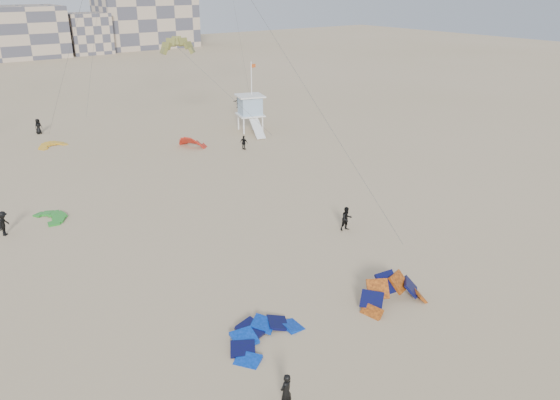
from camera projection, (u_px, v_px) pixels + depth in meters
ground at (281, 345)px, 28.17m from camera, size 320.00×320.00×0.00m
kite_ground_blue at (264, 340)px, 28.59m from camera, size 5.35×5.51×1.93m
kite_ground_orange at (393, 304)px, 31.78m from camera, size 4.78×4.75×4.32m
kite_ground_green at (51, 219)px, 43.15m from camera, size 3.57×3.41×0.73m
kite_ground_red_far at (193, 146)px, 62.00m from camera, size 4.55×4.51×3.42m
kite_ground_yellow at (53, 146)px, 62.02m from camera, size 3.68×3.81×1.27m
kitesurfer_main at (286, 392)px, 23.67m from camera, size 0.74×0.57×1.81m
kitesurfer_b at (347, 219)px, 40.84m from camera, size 1.00×0.83×1.86m
kitesurfer_c at (4, 223)px, 40.01m from camera, size 1.30×1.39×1.89m
kitesurfer_d at (244, 143)px, 60.58m from camera, size 0.78×1.00×1.58m
kitesurfer_e at (38, 126)px, 66.80m from camera, size 1.07×0.88×1.87m
kitesurfer_f at (238, 102)px, 80.45m from camera, size 0.91×1.66×1.70m
kite_fly_olive at (177, 47)px, 60.63m from camera, size 9.71×10.28×11.20m
lifeguard_tower_near at (250, 113)px, 67.61m from camera, size 3.94×6.58×4.49m
flagpole at (252, 95)px, 67.27m from camera, size 0.69×0.11×8.46m
condo_east at (146, 18)px, 151.50m from camera, size 26.00×14.00×16.00m
condo_fill_right at (88, 33)px, 139.79m from camera, size 10.00×10.00×10.00m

